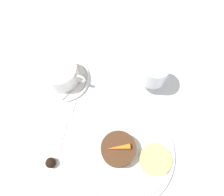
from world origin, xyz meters
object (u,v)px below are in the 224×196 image
(coffee_cup, at_px, (60,73))
(fork, at_px, (66,124))
(wine_glass, at_px, (154,72))
(dessert_cake, at_px, (118,149))
(dinner_plate, at_px, (124,153))

(coffee_cup, xyz_separation_m, fork, (0.06, -0.12, -0.04))
(wine_glass, height_order, dessert_cake, wine_glass)
(dinner_plate, bearing_deg, dessert_cake, 179.98)
(fork, bearing_deg, coffee_cup, 115.73)
(dinner_plate, relative_size, dessert_cake, 3.03)
(wine_glass, distance_m, fork, 0.27)
(dinner_plate, xyz_separation_m, wine_glass, (0.02, 0.21, 0.06))
(coffee_cup, xyz_separation_m, dessert_cake, (0.21, -0.15, -0.01))
(dinner_plate, xyz_separation_m, dessert_cake, (-0.01, 0.00, 0.03))
(coffee_cup, relative_size, fork, 0.66)
(dinner_plate, height_order, coffee_cup, coffee_cup)
(dinner_plate, xyz_separation_m, coffee_cup, (-0.23, 0.15, 0.03))
(fork, relative_size, dessert_cake, 2.27)
(wine_glass, height_order, fork, wine_glass)
(coffee_cup, xyz_separation_m, wine_glass, (0.24, 0.06, 0.03))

